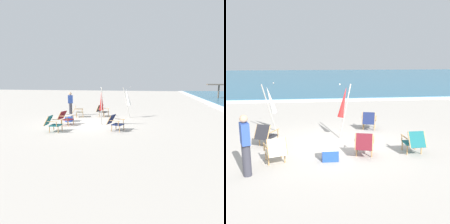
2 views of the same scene
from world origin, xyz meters
The scene contains 12 objects.
ground_plane centered at (0.00, 0.00, 0.00)m, with size 80.00×80.00×0.00m, color #B2AAA0.
sea centered at (0.00, 29.93, 0.05)m, with size 80.00×40.00×0.10m, color #2D6684.
surf_band centered at (0.00, 9.63, 0.03)m, with size 80.00×1.10×0.06m, color white.
beach_chair_front_right centered at (1.47, 1.79, 0.42)m, with size 0.77×0.89×0.78m.
beach_chair_back_left centered at (-2.54, 0.18, 0.43)m, with size 0.83×0.91×0.79m.
beach_chair_mid_center centered at (0.64, -1.15, 0.42)m, with size 0.75×0.90×0.77m.
beach_chair_far_center centered at (2.26, -1.12, 0.42)m, with size 0.61×0.78×0.78m.
beach_chair_back_right centered at (-2.01, -1.41, 0.43)m, with size 0.77×0.88×0.79m.
umbrella_furled_white centered at (-2.57, 1.93, 1.33)m, with size 0.55×0.67×2.03m.
umbrella_furled_red centered at (0.25, 0.83, 1.36)m, with size 0.57×0.35×2.08m.
person_near_chairs centered at (-2.66, -2.13, 0.84)m, with size 0.32×0.39×1.63m.
cooler_box centered at (-0.43, -1.34, 0.20)m, with size 0.49×0.35×0.40m.
Camera 2 is at (-1.03, -8.71, 3.05)m, focal length 42.00 mm.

